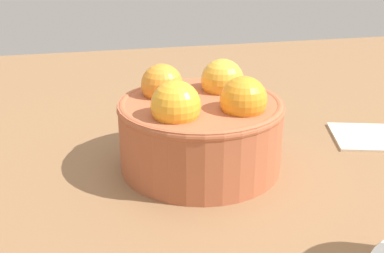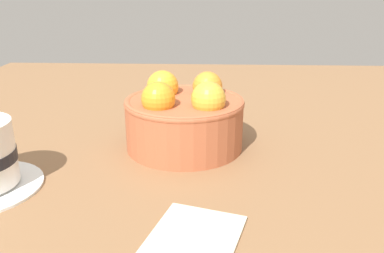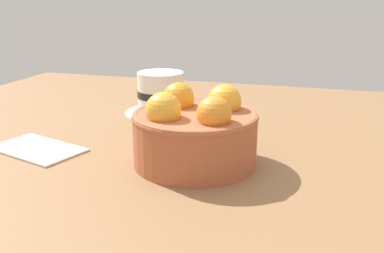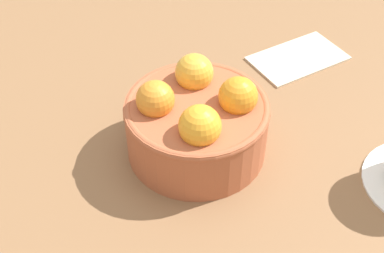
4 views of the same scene
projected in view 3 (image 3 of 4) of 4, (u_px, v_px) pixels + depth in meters
ground_plane at (195, 174)px, 56.86cm from camera, size 115.35×104.53×3.11cm
terracotta_bowl at (195, 131)px, 55.14cm from camera, size 15.83×15.83×9.86cm
coffee_cup at (161, 95)px, 78.54cm from camera, size 13.02×13.02×7.55cm
folded_napkin at (37, 148)px, 61.02cm from camera, size 14.44×10.93×0.60cm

